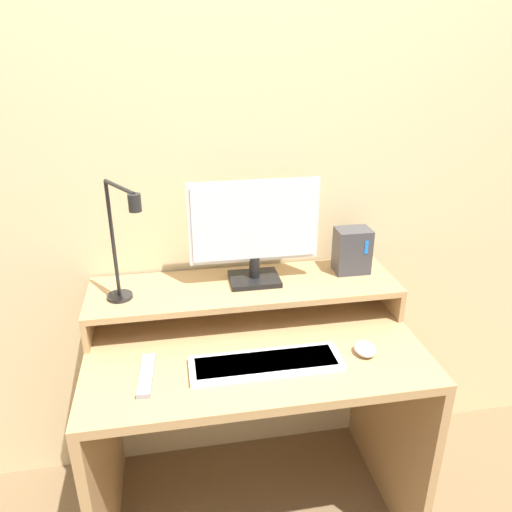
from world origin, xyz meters
name	(u,v)px	position (x,y,z in m)	size (l,w,h in m)	color
wall_back	(235,166)	(0.00, 0.69, 1.25)	(6.00, 0.05, 2.50)	beige
desk	(253,398)	(0.00, 0.33, 0.52)	(1.07, 0.65, 0.75)	tan
monitor_shelf	(245,289)	(0.00, 0.50, 0.86)	(1.07, 0.30, 0.12)	tan
monitor	(254,229)	(0.04, 0.52, 1.07)	(0.44, 0.14, 0.36)	black
desk_lamp	(122,247)	(-0.39, 0.42, 1.08)	(0.15, 0.21, 0.40)	black
router_dock	(352,250)	(0.40, 0.54, 0.96)	(0.12, 0.09, 0.16)	#3D3D42
keyboard	(266,363)	(0.01, 0.19, 0.76)	(0.46, 0.13, 0.02)	white
mouse	(365,349)	(0.33, 0.20, 0.77)	(0.07, 0.08, 0.03)	silver
remote_control	(146,375)	(-0.34, 0.20, 0.76)	(0.05, 0.20, 0.02)	#99999E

